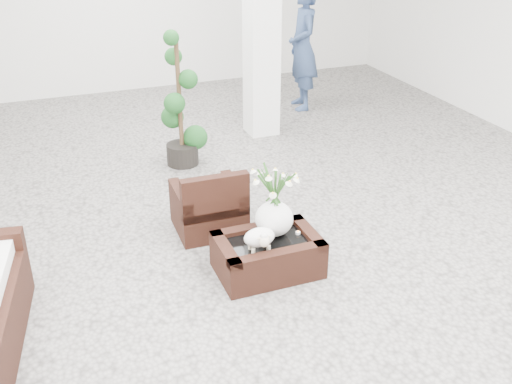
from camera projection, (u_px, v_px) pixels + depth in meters
name	position (u px, v px, depth m)	size (l,w,h in m)	color
ground	(252.00, 245.00, 5.83)	(11.00, 11.00, 0.00)	gray
column	(262.00, 5.00, 7.76)	(0.40, 0.40, 3.50)	white
coffee_table	(268.00, 256.00, 5.36)	(0.90, 0.60, 0.31)	black
sheep_figurine	(259.00, 239.00, 5.12)	(0.28, 0.23, 0.21)	white
planter_narcissus	(275.00, 194.00, 5.22)	(0.44, 0.44, 0.80)	white
tealight	(298.00, 233.00, 5.40)	(0.04, 0.04, 0.03)	white
armchair	(208.00, 198.00, 5.95)	(0.66, 0.63, 0.70)	black
topiary	(179.00, 101.00, 7.19)	(0.44, 0.44, 1.64)	#144117
shopper	(303.00, 47.00, 9.10)	(0.69, 0.45, 1.89)	navy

